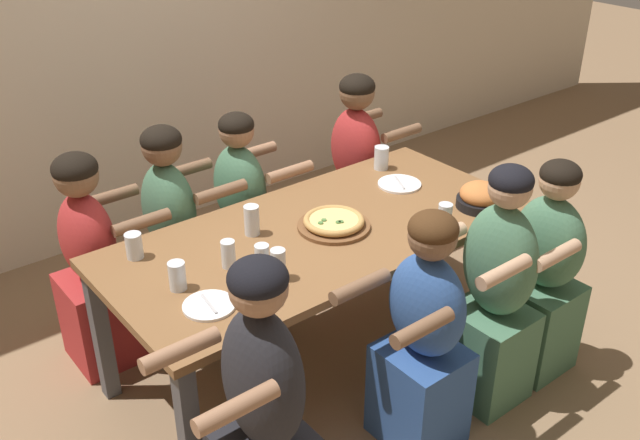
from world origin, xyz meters
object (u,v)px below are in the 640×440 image
Objects in this scene: diner_near_midright at (494,299)px; diner_near_left at (264,421)px; diner_far_right at (355,175)px; diner_far_midleft at (173,240)px; skillet_bowl at (481,197)px; diner_near_right at (542,278)px; drinking_glass_g at (262,260)px; diner_near_center at (423,343)px; empty_plate_a at (209,306)px; diner_far_center at (242,219)px; pizza_board_main at (334,223)px; empty_plate_b at (399,184)px; drinking_glass_h at (252,222)px; drinking_glass_a at (134,247)px; drinking_glass_f at (177,277)px; drinking_glass_e at (278,266)px; drinking_glass_d at (381,159)px; drinking_glass_c at (228,256)px; drinking_glass_b at (445,219)px; diner_far_left at (93,269)px.

diner_near_midright is 0.97× the size of diner_near_left.
diner_far_right is 1.24m from diner_far_midleft.
diner_near_right is at bearing -83.46° from skillet_bowl.
drinking_glass_g is 0.71m from diner_near_left.
diner_near_center reaches higher than diner_near_right.
diner_near_midright is at bearing -22.11° from empty_plate_a.
pizza_board_main is at bearing 4.52° from diner_far_center.
drinking_glass_h reaches higher than empty_plate_b.
drinking_glass_a is 0.10× the size of diner_far_right.
skillet_bowl reaches higher than empty_plate_b.
drinking_glass_f is at bearing 169.48° from skillet_bowl.
drinking_glass_e is 1.32m from diner_near_right.
drinking_glass_d is at bearing 6.28° from diner_near_right.
drinking_glass_c is at bearing 166.74° from skillet_bowl.
diner_far_midleft is at bearing 16.67° from diner_near_center.
drinking_glass_a is 1.60m from diner_near_midright.
drinking_glass_e is 0.40m from drinking_glass_h.
drinking_glass_b is 1.69m from diner_far_left.
diner_far_left reaches higher than drinking_glass_d.
drinking_glass_b is 0.89m from drinking_glass_g.
drinking_glass_a is at bearing -43.36° from diner_far_midleft.
diner_far_center is at bearing 90.00° from diner_far_left.
drinking_glass_f is at bearing -176.22° from drinking_glass_c.
drinking_glass_e is 0.12× the size of diner_near_center.
empty_plate_a is 1.46× the size of drinking_glass_h.
drinking_glass_h is (0.48, 0.19, 0.01)m from drinking_glass_f.
skillet_bowl is at bearing -63.59° from diner_near_center.
drinking_glass_a is (-0.84, 0.33, 0.03)m from pizza_board_main.
diner_far_center is at bearing 51.26° from empty_plate_a.
diner_far_left reaches higher than skillet_bowl.
diner_far_right is 1.02× the size of diner_far_midleft.
diner_near_right is (1.07, -0.85, -0.31)m from drinking_glass_h.
diner_far_left is (-0.91, 0.71, -0.25)m from pizza_board_main.
diner_near_center is at bearing -33.50° from empty_plate_a.
diner_near_midright is at bearing -129.62° from skillet_bowl.
diner_far_left is (-0.07, 0.38, -0.28)m from drinking_glass_a.
diner_far_center reaches higher than drinking_glass_d.
diner_near_midright reaches higher than drinking_glass_a.
drinking_glass_g is at bearing 171.81° from skillet_bowl.
drinking_glass_g is at bearing -34.66° from diner_near_left.
skillet_bowl is 1.15m from drinking_glass_e.
diner_far_left is (-1.67, -0.00, -0.02)m from diner_far_right.
drinking_glass_g is 0.12× the size of diner_near_right.
skillet_bowl is 2.53× the size of drinking_glass_b.
drinking_glass_h is 0.83m from diner_far_left.
empty_plate_a is at bearing 172.88° from drinking_glass_b.
diner_near_midright is (0.71, -0.85, -0.27)m from drinking_glass_h.
diner_near_left is at bearing -145.58° from drinking_glass_d.
empty_plate_b is at bearing 5.93° from drinking_glass_f.
drinking_glass_d is (0.63, 0.36, 0.03)m from pizza_board_main.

